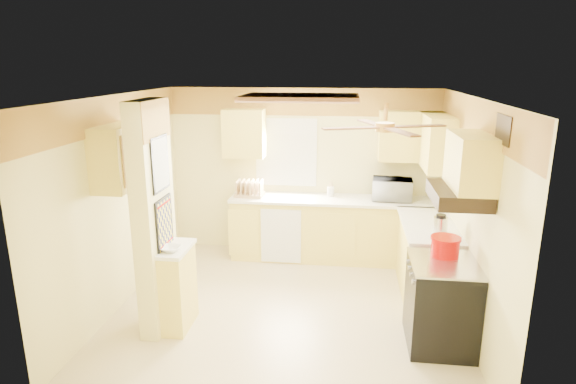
# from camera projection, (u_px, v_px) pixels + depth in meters

# --- Properties ---
(floor) EXTENTS (4.00, 4.00, 0.00)m
(floor) POSITION_uv_depth(u_px,v_px,m) (287.00, 308.00, 5.78)
(floor) COLOR #C5B088
(floor) RESTS_ON ground
(ceiling) EXTENTS (4.00, 4.00, 0.00)m
(ceiling) POSITION_uv_depth(u_px,v_px,m) (287.00, 97.00, 5.14)
(ceiling) COLOR white
(ceiling) RESTS_ON wall_back
(wall_back) EXTENTS (4.00, 0.00, 4.00)m
(wall_back) POSITION_uv_depth(u_px,v_px,m) (303.00, 172.00, 7.28)
(wall_back) COLOR #E6DA8C
(wall_back) RESTS_ON floor
(wall_front) EXTENTS (4.00, 0.00, 4.00)m
(wall_front) POSITION_uv_depth(u_px,v_px,m) (255.00, 281.00, 3.64)
(wall_front) COLOR #E6DA8C
(wall_front) RESTS_ON floor
(wall_left) EXTENTS (0.00, 3.80, 3.80)m
(wall_left) POSITION_uv_depth(u_px,v_px,m) (120.00, 202.00, 5.70)
(wall_left) COLOR #E6DA8C
(wall_left) RESTS_ON floor
(wall_right) EXTENTS (0.00, 3.80, 3.80)m
(wall_right) POSITION_uv_depth(u_px,v_px,m) (469.00, 215.00, 5.22)
(wall_right) COLOR #E6DA8C
(wall_right) RESTS_ON floor
(wallpaper_border) EXTENTS (4.00, 0.02, 0.40)m
(wallpaper_border) POSITION_uv_depth(u_px,v_px,m) (303.00, 102.00, 6.99)
(wallpaper_border) COLOR gold
(wallpaper_border) RESTS_ON wall_back
(partition_column) EXTENTS (0.20, 0.70, 2.50)m
(partition_column) POSITION_uv_depth(u_px,v_px,m) (154.00, 219.00, 5.10)
(partition_column) COLOR #E6DA8C
(partition_column) RESTS_ON floor
(partition_ledge) EXTENTS (0.25, 0.55, 0.90)m
(partition_ledge) POSITION_uv_depth(u_px,v_px,m) (178.00, 289.00, 5.28)
(partition_ledge) COLOR #FFE566
(partition_ledge) RESTS_ON floor
(ledge_top) EXTENTS (0.28, 0.58, 0.04)m
(ledge_top) POSITION_uv_depth(u_px,v_px,m) (176.00, 249.00, 5.15)
(ledge_top) COLOR white
(ledge_top) RESTS_ON partition_ledge
(lower_cabinets_back) EXTENTS (3.00, 0.60, 0.90)m
(lower_cabinets_back) POSITION_uv_depth(u_px,v_px,m) (334.00, 230.00, 7.14)
(lower_cabinets_back) COLOR #FFE566
(lower_cabinets_back) RESTS_ON floor
(lower_cabinets_right) EXTENTS (0.60, 1.40, 0.90)m
(lower_cabinets_right) POSITION_uv_depth(u_px,v_px,m) (427.00, 260.00, 6.04)
(lower_cabinets_right) COLOR #FFE566
(lower_cabinets_right) RESTS_ON floor
(countertop_back) EXTENTS (3.04, 0.64, 0.04)m
(countertop_back) POSITION_uv_depth(u_px,v_px,m) (334.00, 200.00, 7.01)
(countertop_back) COLOR white
(countertop_back) RESTS_ON lower_cabinets_back
(countertop_right) EXTENTS (0.64, 1.44, 0.04)m
(countertop_right) POSITION_uv_depth(u_px,v_px,m) (429.00, 225.00, 5.92)
(countertop_right) COLOR white
(countertop_right) RESTS_ON lower_cabinets_right
(dishwasher_panel) EXTENTS (0.58, 0.02, 0.80)m
(dishwasher_panel) POSITION_uv_depth(u_px,v_px,m) (281.00, 236.00, 6.94)
(dishwasher_panel) COLOR white
(dishwasher_panel) RESTS_ON lower_cabinets_back
(window) EXTENTS (0.92, 0.02, 1.02)m
(window) POSITION_uv_depth(u_px,v_px,m) (286.00, 152.00, 7.22)
(window) COLOR white
(window) RESTS_ON wall_back
(upper_cab_back_left) EXTENTS (0.60, 0.35, 0.70)m
(upper_cab_back_left) POSITION_uv_depth(u_px,v_px,m) (244.00, 133.00, 7.06)
(upper_cab_back_left) COLOR #FFE566
(upper_cab_back_left) RESTS_ON wall_back
(upper_cab_back_right) EXTENTS (0.90, 0.35, 0.70)m
(upper_cab_back_right) POSITION_uv_depth(u_px,v_px,m) (411.00, 136.00, 6.77)
(upper_cab_back_right) COLOR #FFE566
(upper_cab_back_right) RESTS_ON wall_back
(upper_cab_right) EXTENTS (0.35, 1.00, 0.70)m
(upper_cab_right) POSITION_uv_depth(u_px,v_px,m) (437.00, 142.00, 6.28)
(upper_cab_right) COLOR #FFE566
(upper_cab_right) RESTS_ON wall_right
(upper_cab_left_wall) EXTENTS (0.35, 0.75, 0.70)m
(upper_cab_left_wall) POSITION_uv_depth(u_px,v_px,m) (119.00, 157.00, 5.28)
(upper_cab_left_wall) COLOR #FFE566
(upper_cab_left_wall) RESTS_ON wall_left
(upper_cab_over_stove) EXTENTS (0.35, 0.76, 0.52)m
(upper_cab_over_stove) POSITION_uv_depth(u_px,v_px,m) (471.00, 161.00, 4.53)
(upper_cab_over_stove) COLOR #FFE566
(upper_cab_over_stove) RESTS_ON wall_right
(stove) EXTENTS (0.68, 0.77, 0.92)m
(stove) POSITION_uv_depth(u_px,v_px,m) (441.00, 303.00, 4.94)
(stove) COLOR black
(stove) RESTS_ON floor
(range_hood) EXTENTS (0.50, 0.76, 0.14)m
(range_hood) POSITION_uv_depth(u_px,v_px,m) (458.00, 195.00, 4.63)
(range_hood) COLOR black
(range_hood) RESTS_ON upper_cab_over_stove
(poster_menu) EXTENTS (0.02, 0.42, 0.57)m
(poster_menu) POSITION_uv_depth(u_px,v_px,m) (160.00, 164.00, 4.93)
(poster_menu) COLOR black
(poster_menu) RESTS_ON partition_column
(poster_nashville) EXTENTS (0.02, 0.42, 0.57)m
(poster_nashville) POSITION_uv_depth(u_px,v_px,m) (164.00, 224.00, 5.10)
(poster_nashville) COLOR black
(poster_nashville) RESTS_ON partition_column
(ceiling_light_panel) EXTENTS (1.35, 0.95, 0.06)m
(ceiling_light_panel) POSITION_uv_depth(u_px,v_px,m) (301.00, 98.00, 5.61)
(ceiling_light_panel) COLOR brown
(ceiling_light_panel) RESTS_ON ceiling
(ceiling_fan) EXTENTS (1.15, 1.15, 0.26)m
(ceiling_fan) POSITION_uv_depth(u_px,v_px,m) (385.00, 126.00, 4.40)
(ceiling_fan) COLOR gold
(ceiling_fan) RESTS_ON ceiling
(vent_grate) EXTENTS (0.02, 0.40, 0.25)m
(vent_grate) POSITION_uv_depth(u_px,v_px,m) (504.00, 130.00, 4.09)
(vent_grate) COLOR black
(vent_grate) RESTS_ON wall_right
(microwave) EXTENTS (0.58, 0.41, 0.31)m
(microwave) POSITION_uv_depth(u_px,v_px,m) (392.00, 189.00, 6.90)
(microwave) COLOR white
(microwave) RESTS_ON countertop_back
(bowl) EXTENTS (0.24, 0.24, 0.05)m
(bowl) POSITION_uv_depth(u_px,v_px,m) (171.00, 249.00, 5.03)
(bowl) COLOR white
(bowl) RESTS_ON ledge_top
(dutch_oven) EXTENTS (0.31, 0.31, 0.21)m
(dutch_oven) POSITION_uv_depth(u_px,v_px,m) (445.00, 246.00, 4.96)
(dutch_oven) COLOR #A40300
(dutch_oven) RESTS_ON stove
(kettle) EXTENTS (0.16, 0.16, 0.25)m
(kettle) POSITION_uv_depth(u_px,v_px,m) (440.00, 226.00, 5.47)
(kettle) COLOR silver
(kettle) RESTS_ON countertop_right
(dish_rack) EXTENTS (0.42, 0.32, 0.23)m
(dish_rack) POSITION_uv_depth(u_px,v_px,m) (249.00, 190.00, 7.11)
(dish_rack) COLOR tan
(dish_rack) RESTS_ON countertop_back
(utensil_crock) EXTENTS (0.11, 0.11, 0.21)m
(utensil_crock) POSITION_uv_depth(u_px,v_px,m) (331.00, 191.00, 7.12)
(utensil_crock) COLOR white
(utensil_crock) RESTS_ON countertop_back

